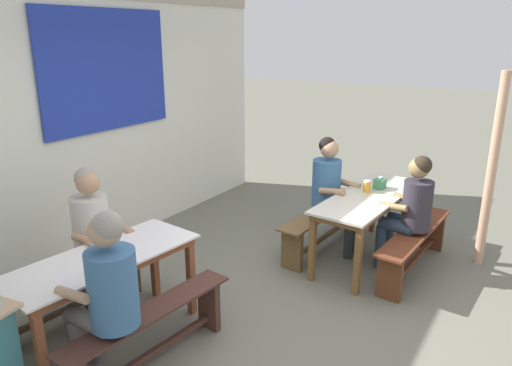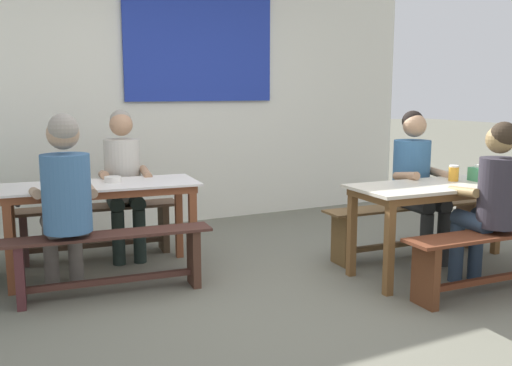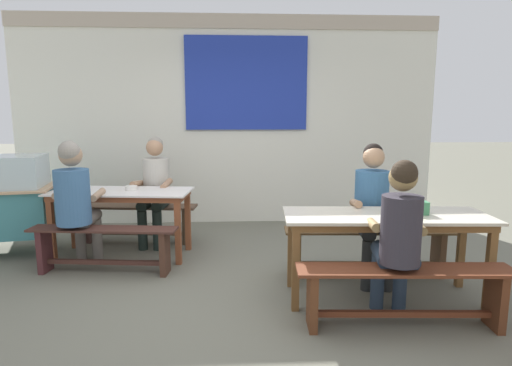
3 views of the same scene
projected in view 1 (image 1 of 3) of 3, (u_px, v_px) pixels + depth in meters
The scene contains 16 objects.
ground_plane at pixel (295, 311), 4.35m from camera, with size 40.00×40.00×0.00m, color #686758.
backdrop_wall at pixel (87, 115), 5.23m from camera, with size 6.04×0.23×2.97m.
dining_table_far at pixel (104, 266), 3.76m from camera, with size 1.59×0.77×0.75m.
dining_table_near at pixel (369, 202), 5.18m from camera, with size 1.76×0.71×0.75m.
bench_far_back at pixel (72, 285), 4.18m from camera, with size 1.48×0.44×0.47m.
bench_far_front at pixel (151, 331), 3.56m from camera, with size 1.50×0.40×0.47m.
bench_near_back at pixel (324, 223), 5.58m from camera, with size 1.66×0.37×0.47m.
bench_near_front at pixel (414, 245), 4.99m from camera, with size 1.62×0.37×0.47m.
person_near_front at pixel (410, 207), 4.87m from camera, with size 0.45×0.53×1.27m.
person_left_back_turned at pixel (106, 288), 3.24m from camera, with size 0.45×0.58×1.34m.
person_right_near_table at pixel (332, 187), 5.42m from camera, with size 0.46×0.60×1.32m.
person_center_facing at pixel (95, 231), 4.20m from camera, with size 0.47×0.54×1.32m.
tissue_box at pixel (380, 183), 5.35m from camera, with size 0.13×0.11×0.13m.
condiment_jar at pixel (367, 186), 5.23m from camera, with size 0.08×0.08×0.13m.
soup_bowl at pixel (110, 247), 3.83m from camera, with size 0.14×0.14×0.05m, color silver.
wooden_support_post at pixel (491, 172), 4.97m from camera, with size 0.10×0.10×2.07m, color tan.
Camera 1 is at (-3.40, -1.73, 2.41)m, focal length 33.62 mm.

